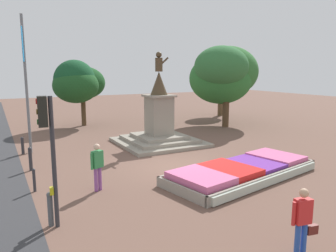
# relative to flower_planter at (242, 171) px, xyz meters

# --- Properties ---
(ground_plane) EXTENTS (84.85, 84.85, 0.00)m
(ground_plane) POSITION_rel_flower_planter_xyz_m (-1.60, 2.53, -0.25)
(ground_plane) COLOR brown
(flower_planter) EXTENTS (7.12, 3.91, 0.59)m
(flower_planter) POSITION_rel_flower_planter_xyz_m (0.00, 0.00, 0.00)
(flower_planter) COLOR #38281C
(flower_planter) RESTS_ON ground_plane
(statue_monument) EXTENTS (4.63, 4.63, 5.30)m
(statue_monument) POSITION_rel_flower_planter_xyz_m (-0.20, 7.06, 0.80)
(statue_monument) COLOR gray
(statue_monument) RESTS_ON ground_plane
(traffic_light_near_crossing) EXTENTS (0.42, 0.31, 3.62)m
(traffic_light_near_crossing) POSITION_rel_flower_planter_xyz_m (-7.43, -0.85, 2.24)
(traffic_light_near_crossing) COLOR #2D2D33
(traffic_light_near_crossing) RESTS_ON ground_plane
(banner_pole) EXTENTS (0.24, 1.11, 7.01)m
(banner_pole) POSITION_rel_flower_planter_xyz_m (-7.09, 8.34, 3.61)
(banner_pole) COLOR slate
(banner_pole) RESTS_ON ground_plane
(pedestrian_with_handbag) EXTENTS (0.73, 0.28, 1.65)m
(pedestrian_with_handbag) POSITION_rel_flower_planter_xyz_m (-2.59, -5.05, 0.67)
(pedestrian_with_handbag) COLOR #264CA5
(pedestrian_with_handbag) RESTS_ON ground_plane
(pedestrian_near_planter) EXTENTS (0.53, 0.35, 1.72)m
(pedestrian_near_planter) POSITION_rel_flower_planter_xyz_m (-5.54, 1.30, 0.74)
(pedestrian_near_planter) COLOR #8C4C99
(pedestrian_near_planter) RESTS_ON ground_plane
(kerb_bollard_south) EXTENTS (0.17, 0.17, 0.99)m
(kerb_bollard_south) POSITION_rel_flower_planter_xyz_m (-7.47, -0.74, 0.27)
(kerb_bollard_south) COLOR #4C5156
(kerb_bollard_south) RESTS_ON ground_plane
(kerb_bollard_mid_a) EXTENTS (0.11, 0.11, 0.85)m
(kerb_bollard_mid_a) POSITION_rel_flower_planter_xyz_m (-7.57, 2.27, 0.19)
(kerb_bollard_mid_a) COLOR #2D2D33
(kerb_bollard_mid_a) RESTS_ON ground_plane
(kerb_bollard_mid_b) EXTENTS (0.16, 0.16, 1.04)m
(kerb_bollard_mid_b) POSITION_rel_flower_planter_xyz_m (-7.42, 5.01, 0.29)
(kerb_bollard_mid_b) COLOR #2D2D33
(kerb_bollard_mid_b) RESTS_ON ground_plane
(kerb_bollard_north) EXTENTS (0.16, 0.16, 0.90)m
(kerb_bollard_north) POSITION_rel_flower_planter_xyz_m (-7.48, 8.21, 0.22)
(kerb_bollard_north) COLOR #2D2D33
(kerb_bollard_north) RESTS_ON ground_plane
(park_tree_far_left) EXTENTS (5.79, 5.48, 6.13)m
(park_tree_far_left) POSITION_rel_flower_planter_xyz_m (7.15, 10.65, 3.76)
(park_tree_far_left) COLOR #4C3823
(park_tree_far_left) RESTS_ON ground_plane
(park_tree_behind_statue) EXTENTS (3.05, 2.69, 5.13)m
(park_tree_behind_statue) POSITION_rel_flower_planter_xyz_m (10.22, 15.44, 3.50)
(park_tree_behind_statue) COLOR brown
(park_tree_behind_statue) RESTS_ON ground_plane
(park_tree_far_right) EXTENTS (4.08, 3.98, 5.03)m
(park_tree_far_right) POSITION_rel_flower_planter_xyz_m (-2.93, 15.21, 3.06)
(park_tree_far_right) COLOR #4C3823
(park_tree_far_right) RESTS_ON ground_plane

